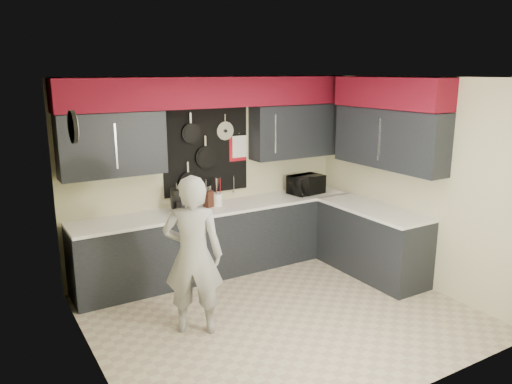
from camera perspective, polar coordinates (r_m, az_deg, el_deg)
ground at (r=5.79m, az=2.73°, el=-13.76°), size 4.00×4.00×0.00m
back_wall_assembly at (r=6.56m, az=-4.81°, el=7.91°), size 4.00×0.36×2.60m
right_wall_assembly at (r=6.58m, az=15.30°, el=6.90°), size 0.36×3.50×2.60m
left_wall_assembly at (r=4.57m, az=-18.58°, el=-4.02°), size 0.05×3.50×2.60m
base_cabinets at (r=6.73m, az=0.93°, el=-5.48°), size 3.95×2.20×0.92m
microwave at (r=7.28m, az=5.74°, el=0.85°), size 0.53×0.39×0.27m
knife_block at (r=6.58m, az=-5.47°, el=-0.78°), size 0.13×0.13×0.22m
utensil_crock at (r=6.63m, az=-4.42°, el=-0.87°), size 0.13×0.13×0.17m
coffee_maker at (r=6.31m, az=-8.75°, el=-0.98°), size 0.20×0.23×0.32m
person at (r=5.15m, az=-7.19°, el=-7.21°), size 0.73×0.66×1.68m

